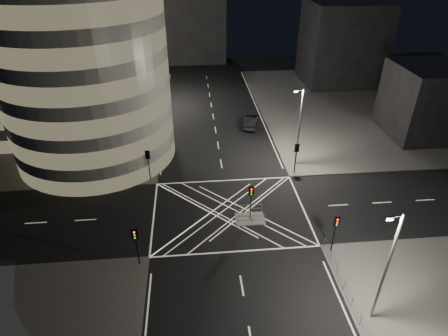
{
  "coord_description": "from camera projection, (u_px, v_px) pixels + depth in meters",
  "views": [
    {
      "loc": [
        -3.5,
        -31.34,
        24.98
      ],
      "look_at": [
        -0.19,
        4.05,
        3.0
      ],
      "focal_mm": 30.0,
      "sensor_mm": 36.0,
      "label": 1
    }
  ],
  "objects": [
    {
      "name": "traffic_signal_fl",
      "position": [
        148.0,
        160.0,
        43.48
      ],
      "size": [
        0.55,
        0.22,
        4.0
      ],
      "color": "black",
      "rests_on": "sidewalk_far_left"
    },
    {
      "name": "building_right_far",
      "position": [
        342.0,
        43.0,
        71.86
      ],
      "size": [
        14.0,
        12.0,
        15.0
      ],
      "primitive_type": "cube",
      "color": "black",
      "rests_on": "sidewalk_far_right"
    },
    {
      "name": "traffic_signal_nl",
      "position": [
        136.0,
        240.0,
        31.97
      ],
      "size": [
        0.55,
        0.22,
        4.0
      ],
      "color": "black",
      "rests_on": "sidewalk_near_left"
    },
    {
      "name": "street_lamp_left_far",
      "position": [
        154.0,
        75.0,
        61.7
      ],
      "size": [
        1.25,
        0.25,
        10.0
      ],
      "color": "slate",
      "rests_on": "sidewalk_far_left"
    },
    {
      "name": "street_lamp_right_near",
      "position": [
        386.0,
        266.0,
        25.93
      ],
      "size": [
        1.25,
        0.25,
        10.0
      ],
      "color": "slate",
      "rests_on": "sidewalk_near_right"
    },
    {
      "name": "tree_c",
      "position": [
        143.0,
        99.0,
        54.33
      ],
      "size": [
        4.2,
        4.2,
        7.17
      ],
      "color": "black",
      "rests_on": "sidewalk_far_left"
    },
    {
      "name": "tree_e",
      "position": [
        149.0,
        78.0,
        64.85
      ],
      "size": [
        3.43,
        3.43,
        6.05
      ],
      "color": "black",
      "rests_on": "sidewalk_far_left"
    },
    {
      "name": "central_island",
      "position": [
        250.0,
        219.0,
        38.8
      ],
      "size": [
        3.0,
        2.0,
        0.15
      ],
      "primitive_type": "cube",
      "color": "slate",
      "rests_on": "ground"
    },
    {
      "name": "sedan",
      "position": [
        251.0,
        122.0,
        57.43
      ],
      "size": [
        3.09,
        5.49,
        1.71
      ],
      "primitive_type": "imported",
      "rotation": [
        0.0,
        0.0,
        2.88
      ],
      "color": "black",
      "rests_on": "ground"
    },
    {
      "name": "tree_b",
      "position": [
        138.0,
        114.0,
        49.08
      ],
      "size": [
        4.91,
        4.91,
        7.91
      ],
      "color": "black",
      "rests_on": "sidewalk_far_left"
    },
    {
      "name": "building_far_end",
      "position": [
        185.0,
        21.0,
        84.02
      ],
      "size": [
        18.0,
        8.0,
        18.0
      ],
      "primitive_type": "cube",
      "color": "black",
      "rests_on": "ground"
    },
    {
      "name": "traffic_signal_island",
      "position": [
        251.0,
        197.0,
        37.31
      ],
      "size": [
        0.55,
        0.22,
        4.0
      ],
      "color": "black",
      "rests_on": "central_island"
    },
    {
      "name": "office_block_rear",
      "position": [
        85.0,
        27.0,
        67.91
      ],
      "size": [
        24.0,
        16.0,
        22.0
      ],
      "primitive_type": "cube",
      "color": "gray",
      "rests_on": "sidewalk_far_left"
    },
    {
      "name": "building_right_near",
      "position": [
        427.0,
        101.0,
        53.17
      ],
      "size": [
        10.0,
        10.0,
        10.0
      ],
      "primitive_type": "cube",
      "color": "black",
      "rests_on": "sidewalk_far_right"
    },
    {
      "name": "street_lamp_left_near",
      "position": [
        144.0,
        121.0,
        46.45
      ],
      "size": [
        1.25,
        0.25,
        10.0
      ],
      "color": "slate",
      "rests_on": "sidewalk_far_left"
    },
    {
      "name": "traffic_signal_nr",
      "position": [
        335.0,
        227.0,
        33.36
      ],
      "size": [
        0.55,
        0.22,
        4.0
      ],
      "color": "black",
      "rests_on": "sidewalk_near_right"
    },
    {
      "name": "sidewalk_far_right",
      "position": [
        378.0,
        105.0,
        65.08
      ],
      "size": [
        42.0,
        42.0,
        0.15
      ],
      "primitive_type": "cube",
      "color": "#484543",
      "rests_on": "ground"
    },
    {
      "name": "railing_near_right",
      "position": [
        348.0,
        293.0,
        29.96
      ],
      "size": [
        0.06,
        11.7,
        1.1
      ],
      "primitive_type": "cube",
      "color": "slate",
      "rests_on": "sidewalk_near_right"
    },
    {
      "name": "traffic_signal_fr",
      "position": [
        296.0,
        153.0,
        44.88
      ],
      "size": [
        0.55,
        0.22,
        4.0
      ],
      "color": "black",
      "rests_on": "sidewalk_far_right"
    },
    {
      "name": "railing_island_south",
      "position": [
        252.0,
        220.0,
        37.71
      ],
      "size": [
        2.8,
        0.06,
        1.1
      ],
      "primitive_type": "cube",
      "color": "slate",
      "rests_on": "central_island"
    },
    {
      "name": "railing_island_north",
      "position": [
        249.0,
        209.0,
        39.24
      ],
      "size": [
        2.8,
        0.06,
        1.1
      ],
      "primitive_type": "cube",
      "color": "slate",
      "rests_on": "central_island"
    },
    {
      "name": "tree_d",
      "position": [
        146.0,
        81.0,
        59.04
      ],
      "size": [
        4.66,
        4.66,
        8.14
      ],
      "color": "black",
      "rests_on": "sidewalk_far_left"
    },
    {
      "name": "tree_a",
      "position": [
        134.0,
        139.0,
        44.34
      ],
      "size": [
        3.86,
        3.86,
        6.65
      ],
      "color": "black",
      "rests_on": "sidewalk_far_left"
    },
    {
      "name": "office_tower_curved",
      "position": [
        53.0,
        51.0,
        47.52
      ],
      "size": [
        30.0,
        29.0,
        27.2
      ],
      "color": "gray",
      "rests_on": "sidewalk_far_left"
    },
    {
      "name": "ground",
      "position": [
        229.0,
        212.0,
        39.95
      ],
      "size": [
        120.0,
        120.0,
        0.0
      ],
      "primitive_type": "plane",
      "color": "black",
      "rests_on": "ground"
    },
    {
      "name": "sidewalk_far_left",
      "position": [
        34.0,
        118.0,
        60.48
      ],
      "size": [
        42.0,
        42.0,
        0.15
      ],
      "primitive_type": "cube",
      "color": "#484543",
      "rests_on": "ground"
    },
    {
      "name": "street_lamp_right_far",
      "position": [
        299.0,
        125.0,
        45.41
      ],
      "size": [
        1.25,
        0.25,
        10.0
      ],
      "color": "slate",
      "rests_on": "sidewalk_far_right"
    }
  ]
}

